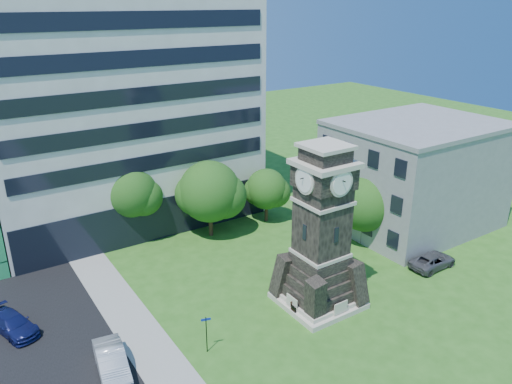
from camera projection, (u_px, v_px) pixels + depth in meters
ground at (303, 330)px, 34.15m from camera, size 160.00×160.00×0.00m
sidewalk at (144, 339)px, 33.16m from camera, size 3.00×70.00×0.06m
clock_tower at (321, 239)px, 35.34m from camera, size 5.40×5.40×12.22m
office_tall at (113, 77)px, 47.52m from camera, size 26.20×15.11×28.60m
office_low at (414, 174)px, 48.75m from camera, size 15.20×12.20×10.40m
car_street_mid at (112, 362)px, 29.93m from camera, size 2.27×4.89×1.55m
car_street_north at (13, 324)px, 33.71m from camera, size 3.23×4.85×1.31m
car_east_lot at (433, 261)px, 41.91m from camera, size 4.42×2.08×1.22m
park_bench at (304, 305)px, 35.98m from camera, size 2.05×0.55×1.06m
street_sign at (206, 330)px, 31.45m from camera, size 0.62×0.06×2.60m
tree_nw at (132, 193)px, 45.24m from camera, size 5.23×4.75×7.28m
tree_nc at (210, 193)px, 46.41m from camera, size 6.37×5.79×7.38m
tree_ne at (267, 190)px, 49.91m from camera, size 4.52×4.11×5.50m
tree_east at (365, 206)px, 44.95m from camera, size 5.48×4.98×6.42m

